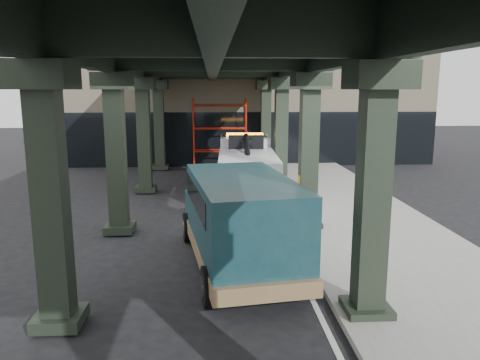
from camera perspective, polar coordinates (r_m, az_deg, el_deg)
name	(u,v)px	position (r m, az deg, el deg)	size (l,w,h in m)	color
ground	(229,252)	(13.29, -1.34, -8.81)	(90.00, 90.00, 0.00)	black
sidewalk	(364,227)	(15.94, 14.85, -5.51)	(5.00, 40.00, 0.15)	gray
lane_stripe	(279,230)	(15.33, 4.79, -6.10)	(0.12, 38.00, 0.01)	silver
viaduct	(213,57)	(14.53, -3.36, 14.75)	(7.40, 32.00, 6.40)	black
building	(247,97)	(32.60, 0.90, 10.10)	(22.00, 10.00, 8.00)	#C6B793
scaffolding	(220,131)	(27.25, -2.48, 5.94)	(3.08, 0.88, 4.00)	#AB1F0D
tow_truck	(246,165)	(20.31, 0.75, 1.88)	(2.63, 8.14, 2.64)	black
towed_van	(239,219)	(11.74, -0.07, -4.81)	(3.14, 6.25, 2.43)	#103239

